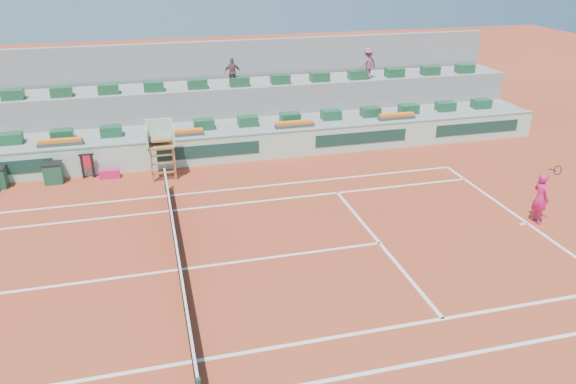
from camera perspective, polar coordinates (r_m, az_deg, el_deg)
name	(u,v)px	position (r m, az deg, el deg)	size (l,w,h in m)	color
ground	(178,270)	(17.04, -11.07, -7.77)	(90.00, 90.00, 0.00)	#9F371E
seating_tier_lower	(159,139)	(26.58, -12.96, 5.28)	(36.00, 4.00, 1.20)	gray
seating_tier_upper	(156,115)	(27.91, -13.25, 7.64)	(36.00, 2.40, 2.60)	gray
stadium_back_wall	(153,89)	(29.23, -13.55, 10.17)	(36.00, 0.40, 4.40)	gray
player_bag	(109,174)	(24.17, -17.69, 1.79)	(0.82, 0.36, 0.36)	#DB1C64
spectator_mid	(233,72)	(27.11, -5.66, 12.00)	(0.79, 0.33, 1.35)	#704A55
spectator_right	(368,63)	(28.87, 8.13, 12.81)	(1.00, 0.58, 1.55)	#984C60
court_lines	(178,270)	(17.04, -11.07, -7.76)	(23.89, 11.09, 0.01)	white
tennis_net	(177,254)	(16.77, -11.21, -6.24)	(0.10, 11.97, 1.10)	black
advertising_hoarding	(162,154)	(24.48, -12.67, 3.78)	(36.00, 0.34, 1.26)	#ADDABF
umpire_chair	(161,141)	(23.24, -12.80, 5.06)	(1.10, 0.90, 2.40)	brown
seat_row_lower	(158,127)	(25.48, -13.03, 6.40)	(32.90, 0.60, 0.44)	#1B5230
seat_row_upper	(154,86)	(26.95, -13.50, 10.40)	(32.90, 0.60, 0.44)	#1B5230
flower_planters	(123,138)	(24.76, -16.40, 5.32)	(26.80, 0.36, 0.28)	#464646
drink_cooler_a	(53,173)	(24.36, -22.75, 1.81)	(0.74, 0.64, 0.84)	#184931
towel_rack	(87,164)	(24.31, -19.72, 2.70)	(0.59, 0.10, 1.03)	black
tennis_player	(540,198)	(20.92, 24.26, -0.54)	(0.48, 0.91, 2.28)	#DB1C64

